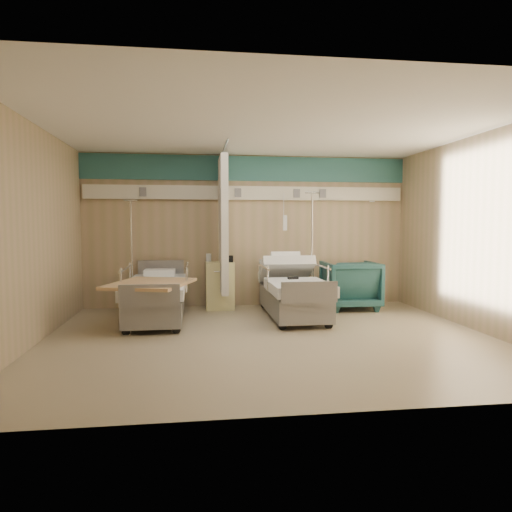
% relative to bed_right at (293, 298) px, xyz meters
% --- Properties ---
extents(ground, '(6.00, 5.00, 0.00)m').
position_rel_bed_right_xyz_m(ground, '(-0.60, -1.30, -0.32)').
color(ground, gray).
rests_on(ground, ground).
extents(room_walls, '(6.04, 5.04, 2.82)m').
position_rel_bed_right_xyz_m(room_walls, '(-0.63, -1.05, 1.55)').
color(room_walls, tan).
rests_on(room_walls, ground).
extents(bed_right, '(1.00, 2.16, 0.63)m').
position_rel_bed_right_xyz_m(bed_right, '(0.00, 0.00, 0.00)').
color(bed_right, silver).
rests_on(bed_right, ground).
extents(bed_left, '(1.00, 2.16, 0.63)m').
position_rel_bed_right_xyz_m(bed_left, '(-2.20, 0.00, 0.00)').
color(bed_left, silver).
rests_on(bed_left, ground).
extents(bedside_cabinet, '(0.50, 0.48, 0.85)m').
position_rel_bed_right_xyz_m(bedside_cabinet, '(-1.15, 0.90, 0.11)').
color(bedside_cabinet, beige).
rests_on(bedside_cabinet, ground).
extents(visitor_armchair, '(0.96, 0.99, 0.87)m').
position_rel_bed_right_xyz_m(visitor_armchair, '(1.18, 0.60, 0.12)').
color(visitor_armchair, '#1C4647').
rests_on(visitor_armchair, ground).
extents(waffle_blanket, '(0.62, 0.57, 0.07)m').
position_rel_bed_right_xyz_m(waffle_blanket, '(1.18, 0.56, 0.59)').
color(waffle_blanket, white).
rests_on(waffle_blanket, visitor_armchair).
extents(iv_stand_right, '(0.38, 0.38, 2.11)m').
position_rel_bed_right_xyz_m(iv_stand_right, '(0.50, 0.73, 0.12)').
color(iv_stand_right, silver).
rests_on(iv_stand_right, ground).
extents(iv_stand_left, '(0.35, 0.35, 1.95)m').
position_rel_bed_right_xyz_m(iv_stand_left, '(-2.68, 0.84, 0.08)').
color(iv_stand_left, silver).
rests_on(iv_stand_left, ground).
extents(call_remote, '(0.18, 0.10, 0.04)m').
position_rel_bed_right_xyz_m(call_remote, '(-0.01, -0.02, 0.33)').
color(call_remote, black).
rests_on(call_remote, bed_right).
extents(tan_blanket, '(1.36, 1.53, 0.04)m').
position_rel_bed_right_xyz_m(tan_blanket, '(-2.24, -0.46, 0.34)').
color(tan_blanket, tan).
rests_on(tan_blanket, bed_left).
extents(toiletry_bag, '(0.23, 0.15, 0.12)m').
position_rel_bed_right_xyz_m(toiletry_bag, '(-1.03, 0.81, 0.60)').
color(toiletry_bag, black).
rests_on(toiletry_bag, bedside_cabinet).
extents(white_cup, '(0.11, 0.11, 0.14)m').
position_rel_bed_right_xyz_m(white_cup, '(-1.35, 1.02, 0.61)').
color(white_cup, white).
rests_on(white_cup, bedside_cabinet).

